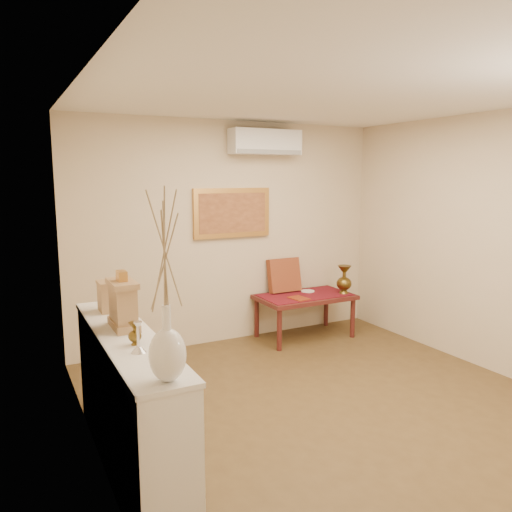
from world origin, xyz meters
TOP-DOWN VIEW (x-y plane):
  - floor at (0.00, 0.00)m, footprint 4.50×4.50m
  - ceiling at (0.00, 0.00)m, footprint 4.50×4.50m
  - wall_back at (0.00, 2.25)m, footprint 4.00×0.02m
  - wall_left at (-2.00, 0.00)m, footprint 0.02×4.50m
  - wall_right at (2.00, 0.00)m, footprint 0.02×4.50m
  - white_vase at (-1.81, -0.90)m, footprint 0.20×0.20m
  - candlestick at (-1.83, -0.40)m, footprint 0.09×0.09m
  - brass_urn_small at (-1.82, -0.25)m, footprint 0.09×0.09m
  - table_cloth at (0.85, 1.88)m, footprint 1.14×0.59m
  - brass_urn_tall at (1.34, 1.72)m, footprint 0.19×0.19m
  - plate at (0.97, 2.00)m, footprint 0.18×0.18m
  - menu at (0.66, 1.73)m, footprint 0.21×0.27m
  - cushion at (0.70, 2.14)m, footprint 0.44×0.19m
  - display_ledge at (-1.82, 0.00)m, footprint 0.37×2.02m
  - mantel_clock at (-1.80, 0.15)m, footprint 0.17×0.36m
  - wooden_chest at (-1.80, 0.64)m, footprint 0.16×0.21m
  - low_table at (0.85, 1.88)m, footprint 1.20×0.70m
  - painting at (0.00, 2.22)m, footprint 1.00×0.06m
  - ac_unit at (0.40, 2.12)m, footprint 0.90×0.25m

SIDE VIEW (x-z plane):
  - floor at x=0.00m, z-range 0.00..0.00m
  - low_table at x=0.85m, z-range 0.21..0.76m
  - display_ledge at x=-1.82m, z-range 0.00..0.98m
  - table_cloth at x=0.85m, z-range 0.55..0.56m
  - plate at x=0.97m, z-range 0.56..0.57m
  - menu at x=0.66m, z-range 0.56..0.57m
  - cushion at x=0.70m, z-range 0.55..1.00m
  - brass_urn_tall at x=1.34m, z-range 0.56..1.00m
  - brass_urn_small at x=-1.82m, z-range 0.98..1.17m
  - candlestick at x=-1.83m, z-range 0.98..1.17m
  - wooden_chest at x=-1.80m, z-range 0.98..1.22m
  - mantel_clock at x=-1.80m, z-range 0.95..1.36m
  - wall_back at x=0.00m, z-range 0.00..2.70m
  - wall_left at x=-2.00m, z-range 0.00..2.70m
  - wall_right at x=2.00m, z-range 0.00..2.70m
  - white_vase at x=-1.81m, z-range 0.98..2.01m
  - painting at x=0.00m, z-range 1.30..1.90m
  - ac_unit at x=0.40m, z-range 2.30..2.60m
  - ceiling at x=0.00m, z-range 2.70..2.70m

